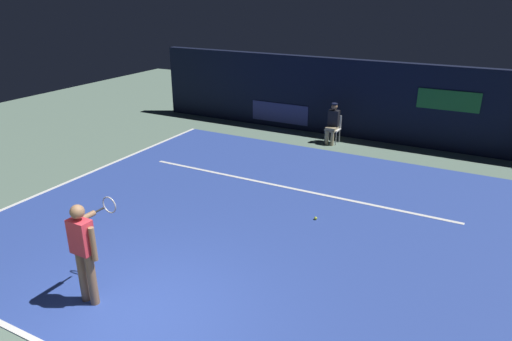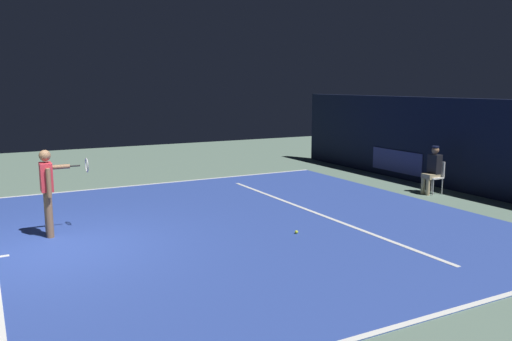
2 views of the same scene
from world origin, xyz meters
name	(u,v)px [view 2 (image 2 of 2)]	position (x,y,z in m)	size (l,w,h in m)	color
ground_plane	(248,223)	(0.00, 4.02, 0.00)	(30.61, 30.61, 0.00)	slate
court_surface	(248,222)	(0.00, 4.02, 0.01)	(10.61, 10.04, 0.01)	#2D479E
line_sideline_left	(434,316)	(5.25, 4.02, 0.01)	(0.10, 10.04, 0.01)	white
line_sideline_right	(170,182)	(-5.25, 4.02, 0.01)	(0.10, 10.04, 0.01)	white
line_service	(315,213)	(0.00, 5.78, 0.01)	(8.27, 0.10, 0.01)	white
line_centre_mark	(0,257)	(0.00, -0.85, 0.01)	(0.10, 0.30, 0.01)	white
back_wall	(469,146)	(0.00, 10.87, 1.30)	(14.90, 0.33, 2.60)	black
tennis_player	(48,188)	(-0.92, 0.11, 0.99)	(0.60, 0.93, 1.73)	#8C6647
line_judge_on_chair	(433,169)	(-0.30, 9.86, 0.69)	(0.44, 0.53, 1.32)	white
tennis_ball	(296,232)	(1.24, 4.47, 0.05)	(0.07, 0.07, 0.07)	#CCE033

